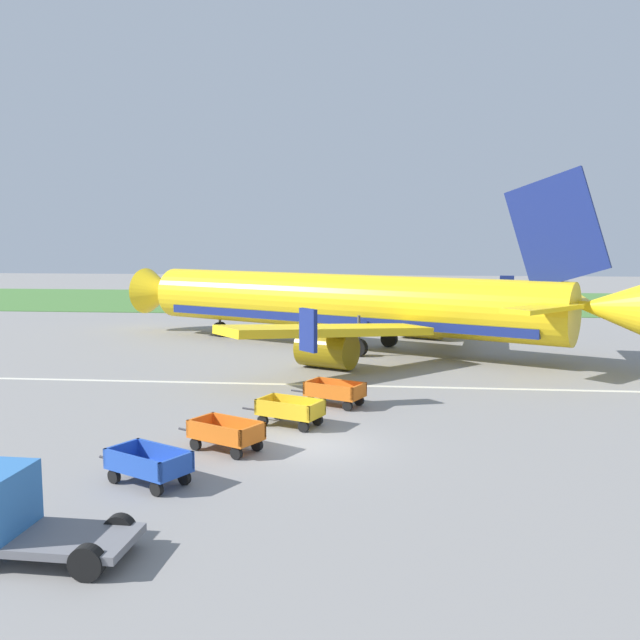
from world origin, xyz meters
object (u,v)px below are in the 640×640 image
(baggage_cart_nearest, at_px, (148,465))
(baggage_cart_third_in_row, at_px, (290,411))
(service_truck_beside_carts, at_px, (7,511))
(baggage_cart_second_in_row, at_px, (226,434))
(airplane, at_px, (355,304))
(baggage_cart_fourth_in_row, at_px, (335,392))

(baggage_cart_nearest, height_order, baggage_cart_third_in_row, same)
(service_truck_beside_carts, bearing_deg, baggage_cart_second_in_row, 69.27)
(airplane, height_order, baggage_cart_fourth_in_row, airplane)
(airplane, height_order, baggage_cart_nearest, airplane)
(baggage_cart_nearest, bearing_deg, baggage_cart_fourth_in_row, 64.84)
(baggage_cart_third_in_row, relative_size, baggage_cart_fourth_in_row, 1.01)
(airplane, bearing_deg, baggage_cart_second_in_row, -98.78)
(baggage_cart_nearest, height_order, baggage_cart_second_in_row, same)
(airplane, relative_size, baggage_cart_fourth_in_row, 9.99)
(airplane, distance_m, baggage_cart_second_in_row, 22.85)
(airplane, relative_size, baggage_cart_nearest, 10.18)
(baggage_cart_second_in_row, bearing_deg, baggage_cart_nearest, -114.25)
(baggage_cart_second_in_row, height_order, baggage_cart_fourth_in_row, same)
(airplane, distance_m, baggage_cart_fourth_in_row, 15.73)
(baggage_cart_nearest, height_order, service_truck_beside_carts, service_truck_beside_carts)
(airplane, xyz_separation_m, baggage_cart_nearest, (-5.05, -25.96, -2.45))
(airplane, bearing_deg, baggage_cart_third_in_row, -95.04)
(airplane, relative_size, baggage_cart_third_in_row, 9.93)
(baggage_cart_nearest, xyz_separation_m, baggage_cart_fourth_in_row, (4.89, 10.42, 0.00))
(airplane, distance_m, baggage_cart_third_in_row, 19.23)
(baggage_cart_third_in_row, height_order, service_truck_beside_carts, service_truck_beside_carts)
(baggage_cart_nearest, bearing_deg, baggage_cart_third_in_row, 64.15)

